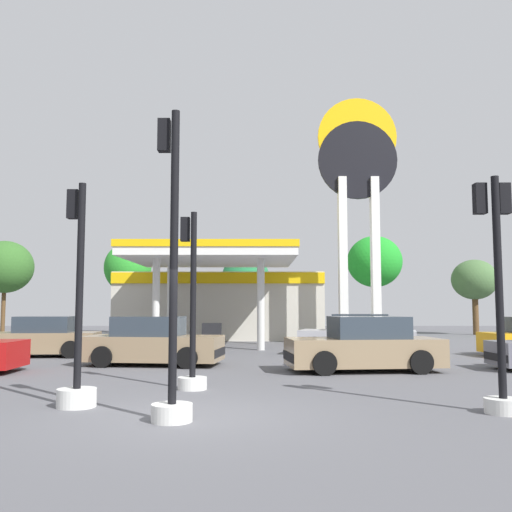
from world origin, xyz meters
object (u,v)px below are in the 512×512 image
at_px(tree_0, 8,267).
at_px(tree_3, 377,262).
at_px(car_6, 367,346).
at_px(traffic_signal_0, 194,331).
at_px(traffic_signal_2, 80,345).
at_px(tree_4, 477,280).
at_px(car_1, 155,343).
at_px(car_0, 44,338).
at_px(car_3, 361,336).
at_px(tree_1, 130,268).
at_px(traffic_signal_3, 174,317).
at_px(station_pole_sign, 360,187).
at_px(traffic_signal_1, 502,314).
at_px(tree_2, 248,277).

xyz_separation_m(tree_0, tree_3, (25.88, -0.14, 0.35)).
bearing_deg(car_6, tree_3, 77.17).
xyz_separation_m(traffic_signal_0, traffic_signal_2, (-1.92, -2.26, -0.16)).
relative_size(traffic_signal_2, tree_4, 0.85).
bearing_deg(tree_4, car_6, -118.65).
relative_size(traffic_signal_0, tree_3, 0.60).
xyz_separation_m(car_1, car_6, (6.50, -1.67, 0.01)).
bearing_deg(car_0, car_3, 3.02).
relative_size(car_3, tree_1, 0.76).
relative_size(car_6, traffic_signal_3, 0.88).
bearing_deg(station_pole_sign, tree_1, 140.92).
distance_m(tree_1, tree_3, 17.20).
relative_size(traffic_signal_1, tree_1, 0.68).
distance_m(car_1, traffic_signal_3, 9.12).
height_order(traffic_signal_3, tree_2, traffic_signal_3).
bearing_deg(traffic_signal_3, car_3, 66.91).
height_order(tree_0, tree_2, tree_0).
height_order(car_3, tree_3, tree_3).
height_order(station_pole_sign, tree_1, station_pole_sign).
bearing_deg(tree_3, traffic_signal_0, -110.55).
relative_size(traffic_signal_2, traffic_signal_3, 0.81).
distance_m(station_pole_sign, traffic_signal_1, 18.42).
height_order(traffic_signal_3, tree_1, tree_1).
distance_m(traffic_signal_0, traffic_signal_3, 3.62).
height_order(traffic_signal_0, tree_3, tree_3).
bearing_deg(car_1, car_0, 146.75).
bearing_deg(tree_4, car_1, -132.89).
bearing_deg(car_6, tree_4, 61.35).
height_order(tree_0, tree_1, tree_0).
relative_size(tree_2, tree_3, 0.77).
xyz_separation_m(car_6, tree_2, (-3.86, 20.44, 3.12)).
bearing_deg(traffic_signal_1, tree_4, 69.48).
distance_m(traffic_signal_3, tree_1, 30.52).
bearing_deg(traffic_signal_3, traffic_signal_2, 146.08).
distance_m(car_0, car_1, 5.73).
relative_size(traffic_signal_0, tree_0, 0.63).
xyz_separation_m(traffic_signal_0, tree_1, (-7.42, 25.85, 3.24)).
distance_m(car_1, car_6, 6.71).
bearing_deg(traffic_signal_3, tree_3, 71.89).
distance_m(car_0, tree_4, 28.15).
height_order(traffic_signal_2, tree_4, tree_4).
bearing_deg(car_3, tree_2, 107.30).
xyz_separation_m(station_pole_sign, traffic_signal_2, (-8.48, -16.75, -6.67)).
bearing_deg(car_6, tree_2, 100.69).
bearing_deg(car_1, station_pole_sign, 47.65).
bearing_deg(car_1, car_3, 27.33).
xyz_separation_m(car_3, traffic_signal_2, (-7.38, -11.30, 0.44)).
relative_size(tree_3, tree_4, 1.35).
relative_size(traffic_signal_1, tree_0, 0.66).
height_order(car_3, traffic_signal_3, traffic_signal_3).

